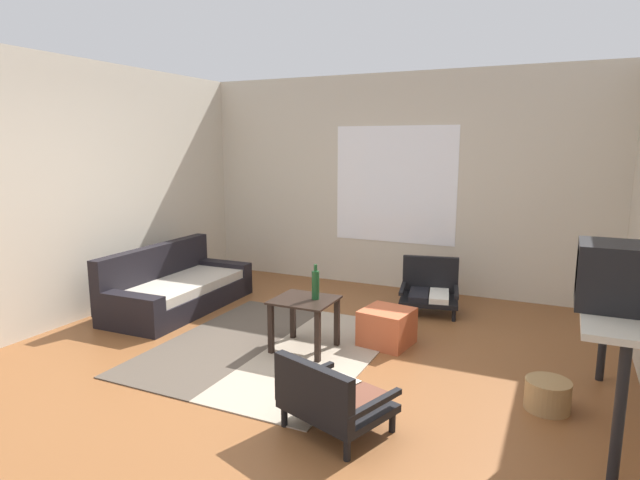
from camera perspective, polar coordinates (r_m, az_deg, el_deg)
ground_plane at (r=4.38m, az=-4.44°, el=-14.51°), size 7.80×7.80×0.00m
far_wall_with_window at (r=6.82m, az=8.22°, el=6.14°), size 5.60×0.13×2.70m
side_wall_left at (r=5.98m, az=-25.98°, el=4.63°), size 0.12×6.60×2.70m
area_rug at (r=4.95m, az=-5.43°, el=-11.44°), size 1.89×2.29×0.01m
couch at (r=6.21m, az=-15.30°, el=-5.18°), size 0.84×1.80×0.70m
coffee_table at (r=4.76m, az=-1.69°, el=-7.66°), size 0.54×0.49×0.48m
armchair_by_window at (r=6.01m, az=11.72°, el=-5.19°), size 0.72×0.66×0.58m
armchair_striped_foreground at (r=3.51m, az=1.15°, el=-16.69°), size 0.77×0.70×0.52m
ottoman_orange at (r=4.99m, az=7.22°, el=-9.29°), size 0.48×0.48×0.34m
console_shelf at (r=3.92m, az=29.25°, el=-6.98°), size 0.43×1.56×0.85m
crt_television at (r=3.66m, az=29.81°, el=-3.42°), size 0.50×0.42×0.40m
clay_vase at (r=4.26m, az=29.15°, el=-2.67°), size 0.26×0.26×0.30m
glass_bottle at (r=4.69m, az=-0.49°, el=-4.81°), size 0.07×0.07×0.32m
wicker_basket at (r=4.17m, az=23.34°, el=-15.09°), size 0.31×0.31×0.21m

